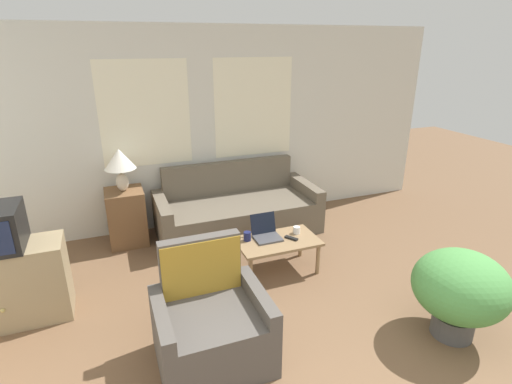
{
  "coord_description": "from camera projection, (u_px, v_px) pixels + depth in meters",
  "views": [
    {
      "loc": [
        -1.3,
        -1.19,
        2.38
      ],
      "look_at": [
        0.26,
        2.85,
        0.75
      ],
      "focal_mm": 28.0,
      "sensor_mm": 36.0,
      "label": 1
    }
  ],
  "objects": [
    {
      "name": "tv_remote",
      "position": [
        291.0,
        238.0,
        4.32
      ],
      "size": [
        0.12,
        0.15,
        0.02
      ],
      "color": "black",
      "rests_on": "coffee_table"
    },
    {
      "name": "tv_dresser",
      "position": [
        5.0,
        286.0,
        3.52
      ],
      "size": [
        1.04,
        0.45,
        0.73
      ],
      "color": "#998460",
      "rests_on": "ground_plane"
    },
    {
      "name": "table_lamp",
      "position": [
        120.0,
        162.0,
        4.7
      ],
      "size": [
        0.36,
        0.36,
        0.52
      ],
      "color": "beige",
      "rests_on": "side_table"
    },
    {
      "name": "cup_navy",
      "position": [
        297.0,
        230.0,
        4.44
      ],
      "size": [
        0.08,
        0.08,
        0.08
      ],
      "color": "white",
      "rests_on": "coffee_table"
    },
    {
      "name": "laptop",
      "position": [
        266.0,
        233.0,
        4.35
      ],
      "size": [
        0.28,
        0.29,
        0.24
      ],
      "color": "#47474C",
      "rests_on": "coffee_table"
    },
    {
      "name": "potted_plant",
      "position": [
        460.0,
        288.0,
        3.31
      ],
      "size": [
        0.78,
        0.78,
        0.78
      ],
      "color": "#4C4C4C",
      "rests_on": "ground_plane"
    },
    {
      "name": "side_table",
      "position": [
        127.0,
        217.0,
        4.95
      ],
      "size": [
        0.45,
        0.45,
        0.7
      ],
      "color": "brown",
      "rests_on": "ground_plane"
    },
    {
      "name": "couch",
      "position": [
        237.0,
        211.0,
        5.33
      ],
      "size": [
        2.1,
        0.91,
        0.87
      ],
      "color": "#665B4C",
      "rests_on": "ground_plane"
    },
    {
      "name": "wall_back",
      "position": [
        209.0,
        129.0,
        5.29
      ],
      "size": [
        6.73,
        0.06,
        2.6
      ],
      "color": "silver",
      "rests_on": "ground_plane"
    },
    {
      "name": "cup_yellow",
      "position": [
        247.0,
        236.0,
        4.28
      ],
      "size": [
        0.08,
        0.08,
        0.1
      ],
      "color": "#191E4C",
      "rests_on": "coffee_table"
    },
    {
      "name": "armchair",
      "position": [
        211.0,
        326.0,
        3.14
      ],
      "size": [
        0.85,
        0.73,
        0.95
      ],
      "color": "#514C47",
      "rests_on": "ground_plane"
    },
    {
      "name": "coffee_table",
      "position": [
        278.0,
        244.0,
        4.32
      ],
      "size": [
        0.88,
        0.51,
        0.38
      ],
      "color": "#8E704C",
      "rests_on": "ground_plane"
    }
  ]
}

